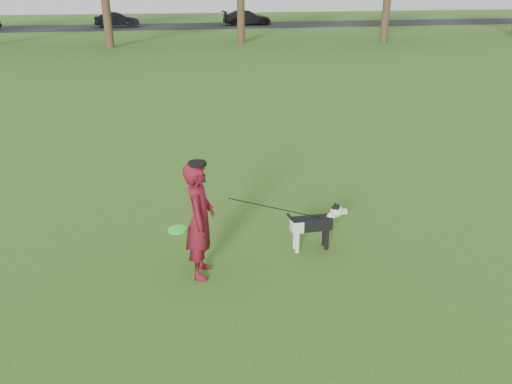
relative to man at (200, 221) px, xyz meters
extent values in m
plane|color=#285116|center=(1.18, 0.25, -0.78)|extent=(120.00, 120.00, 0.00)
cube|color=black|center=(1.18, 40.25, -0.77)|extent=(120.00, 7.00, 0.02)
imported|color=#570C18|center=(0.00, 0.00, 0.00)|extent=(0.49, 0.64, 1.56)
cube|color=black|center=(1.60, 0.35, -0.37)|extent=(0.57, 0.18, 0.19)
cube|color=silver|center=(1.39, 0.35, -0.38)|extent=(0.16, 0.18, 0.17)
cylinder|color=silver|center=(1.39, 0.29, -0.62)|extent=(0.06, 0.06, 0.31)
cylinder|color=silver|center=(1.39, 0.41, -0.62)|extent=(0.06, 0.06, 0.31)
cylinder|color=black|center=(1.82, 0.29, -0.62)|extent=(0.06, 0.06, 0.31)
cylinder|color=black|center=(1.82, 0.41, -0.62)|extent=(0.06, 0.06, 0.31)
cylinder|color=silver|center=(1.86, 0.35, -0.32)|extent=(0.19, 0.11, 0.20)
sphere|color=silver|center=(1.97, 0.35, -0.21)|extent=(0.18, 0.18, 0.18)
sphere|color=black|center=(1.96, 0.35, -0.17)|extent=(0.14, 0.14, 0.14)
cube|color=silver|center=(2.06, 0.35, -0.23)|extent=(0.11, 0.07, 0.06)
sphere|color=black|center=(2.12, 0.35, -0.23)|extent=(0.04, 0.04, 0.04)
cone|color=black|center=(1.96, 0.30, -0.12)|extent=(0.06, 0.06, 0.07)
cone|color=black|center=(1.96, 0.40, -0.12)|extent=(0.06, 0.06, 0.07)
cylinder|color=black|center=(1.33, 0.35, -0.31)|extent=(0.20, 0.04, 0.26)
cylinder|color=black|center=(1.80, 0.35, -0.31)|extent=(0.13, 0.13, 0.02)
imported|color=black|center=(-3.12, 40.25, -0.16)|extent=(3.68, 1.35, 1.21)
imported|color=black|center=(8.05, 40.25, -0.13)|extent=(4.33, 1.79, 1.25)
cylinder|color=#1EF52A|center=(-0.30, -0.13, -0.03)|extent=(0.23, 0.23, 0.02)
cylinder|color=black|center=(0.00, 0.00, 0.77)|extent=(0.23, 0.23, 0.04)
cylinder|color=#38281C|center=(-2.82, 25.75, 1.32)|extent=(0.48, 0.48, 4.20)
cylinder|color=#38281C|center=(5.18, 26.75, 1.74)|extent=(0.48, 0.48, 5.04)
cylinder|color=#38281C|center=(14.18, 25.25, 1.64)|extent=(0.48, 0.48, 4.83)
camera|label=1|loc=(-0.43, -5.71, 2.79)|focal=35.00mm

